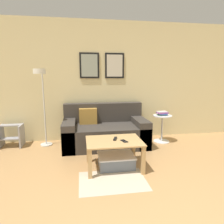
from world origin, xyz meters
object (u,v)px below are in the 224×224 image
object	(u,v)px
floor_lamp	(42,92)
step_stool	(11,135)
cell_phone	(124,141)
storage_bin	(116,160)
coffee_table	(114,146)
book_stack	(162,113)
couch	(105,131)
remote_control	(115,139)
side_table	(162,126)

from	to	relation	value
floor_lamp	step_stool	bearing A→B (deg)	163.68
cell_phone	storage_bin	bearing A→B (deg)	116.59
coffee_table	step_stool	distance (m)	2.26
cell_phone	step_stool	world-z (taller)	cell_phone
coffee_table	book_stack	distance (m)	1.64
couch	book_stack	world-z (taller)	couch
cell_phone	remote_control	bearing A→B (deg)	115.56
book_stack	remote_control	bearing A→B (deg)	-139.50
couch	storage_bin	world-z (taller)	couch
couch	book_stack	bearing A→B (deg)	0.19
side_table	step_stool	world-z (taller)	side_table
floor_lamp	couch	bearing A→B (deg)	0.11
couch	remote_control	size ratio (longest dim) A/B	11.08
floor_lamp	step_stool	xyz separation A→B (m)	(-0.68, 0.20, -0.88)
couch	remote_control	bearing A→B (deg)	-87.68
floor_lamp	remote_control	size ratio (longest dim) A/B	10.20
storage_bin	cell_phone	size ratio (longest dim) A/B	3.99
step_stool	remote_control	bearing A→B (deg)	-32.36
book_stack	cell_phone	bearing A→B (deg)	-133.48
book_stack	cell_phone	distance (m)	1.57
side_table	step_stool	bearing A→B (deg)	176.31
couch	storage_bin	distance (m)	1.05
coffee_table	remote_control	bearing A→B (deg)	61.49
storage_bin	step_stool	xyz separation A→B (m)	(-1.92, 1.22, 0.14)
couch	cell_phone	world-z (taller)	couch
couch	cell_phone	bearing A→B (deg)	-82.06
storage_bin	book_stack	bearing A→B (deg)	41.20
storage_bin	step_stool	world-z (taller)	step_stool
coffee_table	book_stack	world-z (taller)	book_stack
coffee_table	step_stool	size ratio (longest dim) A/B	1.93
floor_lamp	cell_phone	world-z (taller)	floor_lamp
remote_control	cell_phone	world-z (taller)	remote_control
coffee_table	storage_bin	size ratio (longest dim) A/B	1.50
coffee_table	cell_phone	distance (m)	0.18
coffee_table	floor_lamp	size ratio (longest dim) A/B	0.55
side_table	book_stack	world-z (taller)	book_stack
side_table	cell_phone	bearing A→B (deg)	-133.80
coffee_table	cell_phone	xyz separation A→B (m)	(0.14, -0.07, 0.09)
remote_control	floor_lamp	bearing A→B (deg)	158.98
couch	floor_lamp	world-z (taller)	floor_lamp
step_stool	floor_lamp	bearing A→B (deg)	-16.32
floor_lamp	storage_bin	bearing A→B (deg)	-39.53
coffee_table	remote_control	size ratio (longest dim) A/B	5.59
cell_phone	step_stool	bearing A→B (deg)	127.18
couch	storage_bin	size ratio (longest dim) A/B	2.97
floor_lamp	remote_control	world-z (taller)	floor_lamp
storage_bin	remote_control	bearing A→B (deg)	127.25
step_stool	couch	bearing A→B (deg)	-5.98
floor_lamp	cell_phone	distance (m)	1.88
storage_bin	side_table	size ratio (longest dim) A/B	0.96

